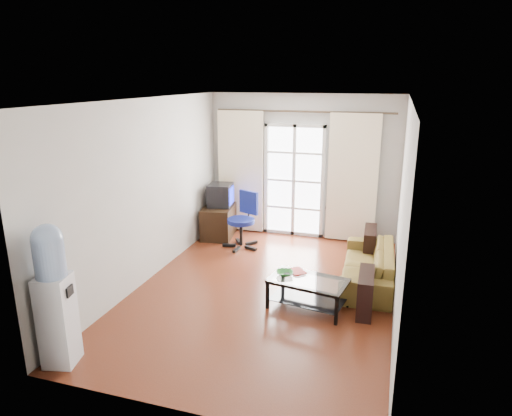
{
  "coord_description": "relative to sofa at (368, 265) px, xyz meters",
  "views": [
    {
      "loc": [
        1.67,
        -5.78,
        2.98
      ],
      "look_at": [
        -0.23,
        0.35,
        1.13
      ],
      "focal_mm": 32.0,
      "sensor_mm": 36.0,
      "label": 1
    }
  ],
  "objects": [
    {
      "name": "curtain_rod",
      "position": [
        -1.4,
        1.73,
        2.11
      ],
      "size": [
        3.3,
        0.04,
        0.04
      ],
      "primitive_type": "cylinder",
      "rotation": [
        0.0,
        1.57,
        0.0
      ],
      "color": "#4C3F2D",
      "rests_on": "wall_back"
    },
    {
      "name": "tv_stand",
      "position": [
        -2.9,
        1.24,
        0.03
      ],
      "size": [
        0.66,
        0.89,
        0.6
      ],
      "primitive_type": "cube",
      "rotation": [
        0.0,
        0.0,
        0.14
      ],
      "color": "black",
      "rests_on": "floor"
    },
    {
      "name": "wall_left",
      "position": [
        -3.2,
        -0.77,
        1.08
      ],
      "size": [
        0.02,
        5.2,
        2.7
      ],
      "primitive_type": "cube",
      "color": "beige",
      "rests_on": "floor"
    },
    {
      "name": "bowl",
      "position": [
        -1.03,
        -1.03,
        0.17
      ],
      "size": [
        0.38,
        0.38,
        0.06
      ],
      "primitive_type": "imported",
      "rotation": [
        0.0,
        0.0,
        0.37
      ],
      "color": "green",
      "rests_on": "coffee_table"
    },
    {
      "name": "remote",
      "position": [
        -0.98,
        -0.98,
        0.15
      ],
      "size": [
        0.15,
        0.09,
        0.02
      ],
      "primitive_type": "cube",
      "rotation": [
        0.0,
        0.0,
        0.38
      ],
      "color": "black",
      "rests_on": "coffee_table"
    },
    {
      "name": "ceiling",
      "position": [
        -1.4,
        -0.77,
        2.43
      ],
      "size": [
        5.2,
        5.2,
        0.0
      ],
      "primitive_type": "plane",
      "rotation": [
        3.14,
        0.0,
        0.0
      ],
      "color": "white",
      "rests_on": "wall_back"
    },
    {
      "name": "wall_right",
      "position": [
        0.4,
        -0.77,
        1.08
      ],
      "size": [
        0.02,
        5.2,
        2.7
      ],
      "primitive_type": "cube",
      "color": "beige",
      "rests_on": "floor"
    },
    {
      "name": "curtain_right",
      "position": [
        -0.45,
        1.71,
        0.93
      ],
      "size": [
        0.9,
        0.07,
        2.35
      ],
      "primitive_type": "cube",
      "color": "#FFF1CD",
      "rests_on": "curtain_rod"
    },
    {
      "name": "curtain_left",
      "position": [
        -2.6,
        1.71,
        0.93
      ],
      "size": [
        0.9,
        0.07,
        2.35
      ],
      "primitive_type": "cube",
      "color": "#FFF1CD",
      "rests_on": "curtain_rod"
    },
    {
      "name": "task_chair",
      "position": [
        -2.28,
        0.84,
        0.03
      ],
      "size": [
        0.89,
        0.89,
        1.01
      ],
      "rotation": [
        0.0,
        0.0,
        -0.37
      ],
      "color": "black",
      "rests_on": "floor"
    },
    {
      "name": "wall_back",
      "position": [
        -1.4,
        1.83,
        1.08
      ],
      "size": [
        3.6,
        0.02,
        2.7
      ],
      "primitive_type": "cube",
      "color": "beige",
      "rests_on": "floor"
    },
    {
      "name": "water_cooler",
      "position": [
        -3.0,
        -3.07,
        0.56
      ],
      "size": [
        0.39,
        0.39,
        1.58
      ],
      "rotation": [
        0.0,
        0.0,
        0.23
      ],
      "color": "silver",
      "rests_on": "floor"
    },
    {
      "name": "french_door",
      "position": [
        -1.55,
        1.78,
        0.81
      ],
      "size": [
        1.16,
        0.06,
        2.15
      ],
      "color": "white",
      "rests_on": "wall_back"
    },
    {
      "name": "sofa",
      "position": [
        0.0,
        0.0,
        0.0
      ],
      "size": [
        1.9,
        0.85,
        0.54
      ],
      "primitive_type": "imported",
      "rotation": [
        0.0,
        0.0,
        -1.54
      ],
      "color": "brown",
      "rests_on": "floor"
    },
    {
      "name": "floor",
      "position": [
        -1.4,
        -0.77,
        -0.27
      ],
      "size": [
        5.2,
        5.2,
        0.0
      ],
      "primitive_type": "plane",
      "color": "maroon",
      "rests_on": "ground"
    },
    {
      "name": "coffee_table",
      "position": [
        -0.7,
        -1.08,
        -0.01
      ],
      "size": [
        1.09,
        0.74,
        0.41
      ],
      "rotation": [
        0.0,
        0.0,
        -0.17
      ],
      "color": "silver",
      "rests_on": "floor"
    },
    {
      "name": "book",
      "position": [
        -0.97,
        -0.95,
        0.15
      ],
      "size": [
        0.44,
        0.44,
        0.02
      ],
      "primitive_type": "imported",
      "rotation": [
        0.0,
        0.0,
        0.67
      ],
      "color": "maroon",
      "rests_on": "coffee_table"
    },
    {
      "name": "radiator",
      "position": [
        -0.6,
        1.73,
        0.06
      ],
      "size": [
        0.64,
        0.12,
        0.64
      ],
      "primitive_type": "cube",
      "color": "gray",
      "rests_on": "floor"
    },
    {
      "name": "wall_front",
      "position": [
        -1.4,
        -3.37,
        1.08
      ],
      "size": [
        3.6,
        0.02,
        2.7
      ],
      "primitive_type": "cube",
      "color": "beige",
      "rests_on": "floor"
    },
    {
      "name": "crt_tv",
      "position": [
        -2.89,
        1.3,
        0.54
      ],
      "size": [
        0.52,
        0.52,
        0.43
      ],
      "rotation": [
        0.0,
        0.0,
        0.14
      ],
      "color": "black",
      "rests_on": "tv_stand"
    }
  ]
}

